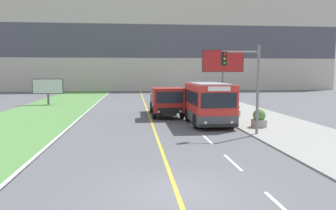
% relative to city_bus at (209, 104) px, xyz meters
% --- Properties ---
extents(ground_plane, '(300.00, 300.00, 0.00)m').
position_rel_city_bus_xyz_m(ground_plane, '(-3.96, -12.78, -1.49)').
color(ground_plane, '#56565B').
extents(lane_marking_centre, '(2.88, 140.00, 0.01)m').
position_rel_city_bus_xyz_m(lane_marking_centre, '(-3.64, -11.34, -1.48)').
color(lane_marking_centre, gold).
rests_on(lane_marking_centre, ground_plane).
extents(apartment_block_background, '(80.00, 8.04, 18.27)m').
position_rel_city_bus_xyz_m(apartment_block_background, '(-3.96, 45.41, 7.65)').
color(apartment_block_background, beige).
rests_on(apartment_block_background, ground_plane).
extents(city_bus, '(2.72, 5.62, 2.94)m').
position_rel_city_bus_xyz_m(city_bus, '(0.00, 0.00, 0.00)').
color(city_bus, red).
rests_on(city_bus, ground_plane).
extents(dump_truck, '(2.51, 6.62, 2.44)m').
position_rel_city_bus_xyz_m(dump_truck, '(-2.53, 4.27, -0.24)').
color(dump_truck, black).
rests_on(dump_truck, ground_plane).
extents(traffic_light_mast, '(2.28, 0.32, 5.27)m').
position_rel_city_bus_xyz_m(traffic_light_mast, '(1.27, -4.05, 1.89)').
color(traffic_light_mast, slate).
rests_on(traffic_light_mast, ground_plane).
extents(billboard_large, '(5.39, 0.24, 6.49)m').
position_rel_city_bus_xyz_m(billboard_large, '(6.06, 18.40, 3.40)').
color(billboard_large, '#59595B').
rests_on(billboard_large, ground_plane).
extents(billboard_small, '(3.38, 0.24, 2.95)m').
position_rel_city_bus_xyz_m(billboard_small, '(-14.85, 15.56, 0.52)').
color(billboard_small, '#59595B').
rests_on(billboard_small, ground_plane).
extents(planter_round_near, '(1.03, 1.03, 1.21)m').
position_rel_city_bus_xyz_m(planter_round_near, '(2.99, -1.79, -0.88)').
color(planter_round_near, gray).
rests_on(planter_round_near, sidewalk_right).
extents(planter_round_second, '(0.90, 0.90, 1.11)m').
position_rel_city_bus_xyz_m(planter_round_second, '(3.04, 3.52, -0.92)').
color(planter_round_second, gray).
rests_on(planter_round_second, sidewalk_right).
extents(planter_round_third, '(1.01, 1.01, 1.16)m').
position_rel_city_bus_xyz_m(planter_round_third, '(3.06, 8.84, -0.90)').
color(planter_round_third, gray).
rests_on(planter_round_third, sidewalk_right).
extents(planter_round_far, '(0.94, 0.94, 1.14)m').
position_rel_city_bus_xyz_m(planter_round_far, '(3.09, 14.15, -0.91)').
color(planter_round_far, gray).
rests_on(planter_round_far, sidewalk_right).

